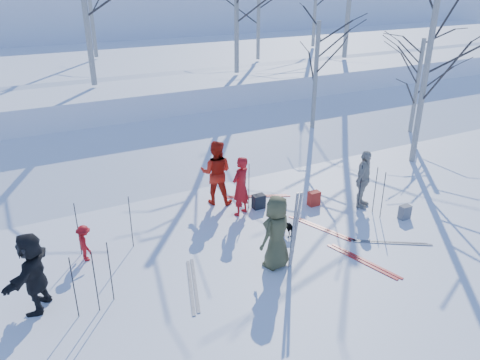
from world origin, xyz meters
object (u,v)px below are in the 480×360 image
skier_cream_east (363,179)px  skier_red_north (241,186)px  skier_olive_center (276,232)px  backpack_dark (259,201)px  backpack_grey (405,212)px  backpack_red (314,198)px  skier_grey_west (33,272)px  dog (288,226)px  skier_redor_behind (216,173)px  skier_red_seated (85,243)px

skier_cream_east → skier_red_north: bearing=128.3°
skier_olive_center → backpack_dark: (1.08, 2.65, -0.66)m
skier_olive_center → backpack_grey: bearing=163.4°
skier_cream_east → backpack_red: 1.46m
skier_grey_west → dog: 5.94m
backpack_grey → dog: bearing=166.8°
skier_grey_west → backpack_dark: bearing=136.1°
backpack_red → backpack_grey: bearing=-46.4°
skier_redor_behind → skier_cream_east: 4.10m
backpack_red → skier_cream_east: bearing=-30.7°
skier_red_seated → skier_grey_west: bearing=130.2°
dog → backpack_red: bearing=-151.9°
skier_red_north → skier_red_seated: 4.22m
skier_cream_east → dog: skier_cream_east is taller
backpack_grey → backpack_dark: (-3.17, 2.36, 0.01)m
skier_olive_center → dog: bearing=-154.8°
backpack_dark → backpack_red: bearing=-21.5°
skier_redor_behind → backpack_grey: skier_redor_behind is taller
skier_redor_behind → skier_red_seated: size_ratio=2.12×
backpack_dark → skier_red_north: bearing=-172.7°
skier_olive_center → dog: (1.02, 1.04, -0.62)m
dog → skier_redor_behind: bearing=-76.8°
backpack_grey → skier_redor_behind: bearing=141.6°
backpack_grey → backpack_red: bearing=133.6°
skier_red_seated → dog: (4.75, -1.18, -0.20)m
backpack_dark → backpack_grey: bearing=-36.7°
skier_grey_west → skier_red_north: bearing=137.1°
skier_cream_east → skier_olive_center: bearing=169.0°
skier_redor_behind → backpack_grey: bearing=175.1°
skier_red_north → skier_redor_behind: (-0.29, 0.94, 0.10)m
skier_redor_behind → backpack_dark: 1.45m
skier_cream_east → skier_grey_west: same height
skier_grey_west → skier_cream_east: bearing=123.1°
skier_grey_west → skier_olive_center: bearing=109.3°
skier_olive_center → skier_redor_behind: bearing=-113.3°
skier_redor_behind → skier_cream_east: (3.51, -2.12, -0.10)m
skier_olive_center → backpack_dark: skier_olive_center is taller
skier_cream_east → backpack_dark: skier_cream_east is taller
dog → backpack_grey: (3.23, -0.76, -0.05)m
skier_olive_center → skier_cream_east: bearing=-179.8°
skier_red_north → skier_olive_center: bearing=54.9°
backpack_dark → skier_olive_center: bearing=-112.2°
backpack_red → skier_redor_behind: bearing=148.8°
skier_red_seated → backpack_grey: size_ratio=2.32×
skier_red_north → backpack_red: skier_red_north is taller
backpack_red → backpack_grey: size_ratio=1.11×
skier_red_seated → backpack_dark: size_ratio=2.20×
backpack_grey → backpack_dark: size_ratio=0.95×
skier_olive_center → backpack_grey: size_ratio=4.53×
backpack_red → backpack_dark: 1.59m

